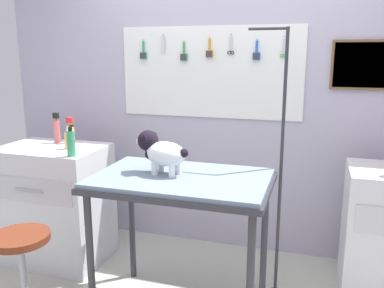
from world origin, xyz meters
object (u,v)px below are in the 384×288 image
counter_left (55,203)px  stool (21,248)px  grooming_table (181,190)px  grooming_arm (279,178)px  spray_bottle_tall (68,140)px  dog (161,151)px

counter_left → stool: size_ratio=1.71×
grooming_table → grooming_arm: bearing=33.4°
grooming_table → grooming_arm: 0.67m
grooming_table → spray_bottle_tall: 1.10m
spray_bottle_tall → grooming_arm: bearing=0.5°
grooming_table → spray_bottle_tall: spray_bottle_tall is taller
grooming_table → stool: grooming_table is taller
dog → stool: size_ratio=0.67×
grooming_table → grooming_arm: size_ratio=0.60×
counter_left → stool: 0.74m
counter_left → dog: bearing=-18.5°
stool → spray_bottle_tall: 0.88m
grooming_table → stool: size_ratio=1.99×
grooming_table → counter_left: 1.30m
grooming_table → stool: (-0.95, -0.33, -0.37)m
grooming_arm → dog: size_ratio=4.95×
dog → spray_bottle_tall: size_ratio=2.15×
counter_left → spray_bottle_tall: bearing=-5.1°
stool → counter_left: bearing=109.4°
dog → counter_left: bearing=161.5°
stool → dog: bearing=22.9°
dog → grooming_table: bearing=-5.3°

